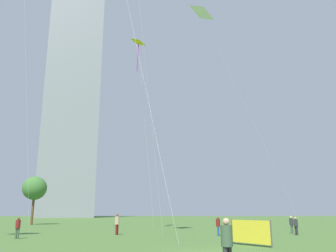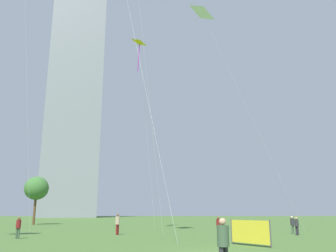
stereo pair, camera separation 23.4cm
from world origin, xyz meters
name	(u,v)px [view 2 (the right image)]	position (x,y,z in m)	size (l,w,h in m)	color
person_standing_0	(218,225)	(2.65, 13.47, 0.93)	(0.36, 0.36, 1.60)	#1E478C
person_standing_1	(118,222)	(-6.18, 15.30, 1.07)	(0.41, 0.41, 1.85)	maroon
person_standing_2	(223,241)	(-0.41, -5.00, 1.05)	(0.41, 0.41, 1.82)	#2D2D33
person_standing_3	(297,225)	(9.68, 14.06, 0.90)	(0.35, 0.35, 1.55)	#2D2D33
person_standing_4	(292,224)	(10.13, 16.21, 0.93)	(0.36, 0.36, 1.60)	#3F593F
person_standing_5	(18,226)	(-13.34, 10.92, 0.93)	(0.36, 0.36, 1.62)	#3F593F
kite_flying_1	(139,47)	(-5.02, 22.97, 22.18)	(3.05, 1.98, 23.20)	silver
kite_flying_4	(203,14)	(1.66, 12.40, 20.52)	(11.27, 6.01, 21.24)	silver
park_tree_0	(37,188)	(-21.76, 39.25, 5.57)	(3.73, 3.73, 7.44)	brown
distant_highrise_0	(76,97)	(-33.10, 107.89, 43.82)	(18.93, 20.45, 87.63)	gray
event_banner	(250,232)	(3.05, 4.69, 0.82)	(1.78, 2.65, 1.56)	#4C4C4C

